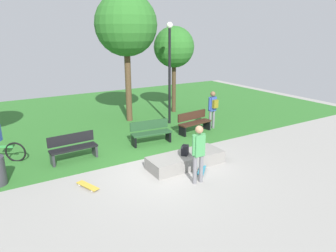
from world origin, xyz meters
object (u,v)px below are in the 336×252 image
object	(u,v)px
backpack_on_ledge	(185,150)
lamp_post	(170,65)
skater_performing_trick	(199,150)
tree_tall_oak	(126,25)
park_bench_near_path	(151,132)
pedestrian_with_backpack	(213,107)
tree_leaning_ash	(174,48)
park_bench_by_oak	(73,147)
park_bench_far_right	(194,122)
skateboard_by_ledge	(202,169)
concrete_ledge	(186,160)
skateboard_spare	(88,186)

from	to	relation	value
backpack_on_ledge	lamp_post	world-z (taller)	lamp_post
skater_performing_trick	tree_tall_oak	xyz separation A→B (m)	(1.01, 7.12, 3.52)
park_bench_near_path	pedestrian_with_backpack	size ratio (longest dim) A/B	0.94
lamp_post	pedestrian_with_backpack	distance (m)	2.77
tree_leaning_ash	backpack_on_ledge	bearing A→B (deg)	-119.22
park_bench_by_oak	park_bench_far_right	world-z (taller)	same
park_bench_near_path	lamp_post	distance (m)	3.73
tree_tall_oak	park_bench_far_right	bearing A→B (deg)	-62.47
park_bench_far_right	tree_tall_oak	size ratio (longest dim) A/B	0.27
lamp_post	skater_performing_trick	bearing A→B (deg)	-113.61
park_bench_by_oak	lamp_post	bearing A→B (deg)	21.97
backpack_on_ledge	skateboard_by_ledge	xyz separation A→B (m)	(0.25, -0.61, -0.50)
concrete_ledge	park_bench_near_path	distance (m)	2.49
pedestrian_with_backpack	concrete_ledge	bearing A→B (deg)	-140.53
pedestrian_with_backpack	park_bench_by_oak	bearing A→B (deg)	-177.01
concrete_ledge	pedestrian_with_backpack	size ratio (longest dim) A/B	1.49
backpack_on_ledge	lamp_post	xyz separation A→B (m)	(2.16, 4.51, 2.25)
park_bench_by_oak	pedestrian_with_backpack	distance (m)	6.42
skater_performing_trick	pedestrian_with_backpack	xyz separation A→B (m)	(3.69, 3.91, 0.01)
tree_leaning_ash	park_bench_near_path	bearing A→B (deg)	-132.22
park_bench_by_oak	park_bench_far_right	bearing A→B (deg)	3.65
skateboard_by_ledge	tree_tall_oak	distance (m)	7.98
backpack_on_ledge	park_bench_far_right	xyz separation A→B (m)	(2.36, 2.77, -0.08)
skateboard_spare	backpack_on_ledge	bearing A→B (deg)	-3.73
skateboard_spare	skateboard_by_ledge	bearing A→B (deg)	-13.38
park_bench_far_right	tree_tall_oak	distance (m)	5.44
concrete_ledge	backpack_on_ledge	distance (m)	0.37
skater_performing_trick	skateboard_spare	bearing A→B (deg)	154.76
skateboard_by_ledge	tree_tall_oak	size ratio (longest dim) A/B	0.12
park_bench_near_path	lamp_post	bearing A→B (deg)	43.84
park_bench_by_oak	tree_leaning_ash	distance (m)	8.20
concrete_ledge	park_bench_near_path	bearing A→B (deg)	89.88
backpack_on_ledge	skater_performing_trick	bearing A→B (deg)	32.28
pedestrian_with_backpack	lamp_post	bearing A→B (deg)	124.85
concrete_ledge	lamp_post	bearing A→B (deg)	64.90
backpack_on_ledge	skateboard_by_ledge	size ratio (longest dim) A/B	0.45
skateboard_spare	tree_leaning_ash	bearing A→B (deg)	42.25
concrete_ledge	pedestrian_with_backpack	distance (m)	4.38
concrete_ledge	skateboard_by_ledge	distance (m)	0.68
tree_tall_oak	lamp_post	world-z (taller)	tree_tall_oak
tree_leaning_ash	lamp_post	distance (m)	2.39
park_bench_far_right	tree_leaning_ash	xyz separation A→B (m)	(1.18, 3.57, 3.00)
skateboard_by_ledge	pedestrian_with_backpack	bearing A→B (deg)	47.14
skateboard_by_ledge	pedestrian_with_backpack	distance (m)	4.70
skater_performing_trick	pedestrian_with_backpack	distance (m)	5.38
park_bench_by_oak	lamp_post	xyz separation A→B (m)	(5.17, 2.08, 2.33)
concrete_ledge	skateboard_by_ledge	size ratio (longest dim) A/B	3.65
concrete_ledge	park_bench_by_oak	bearing A→B (deg)	141.91
park_bench_by_oak	park_bench_far_right	distance (m)	5.38
park_bench_far_right	tree_leaning_ash	bearing A→B (deg)	71.70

